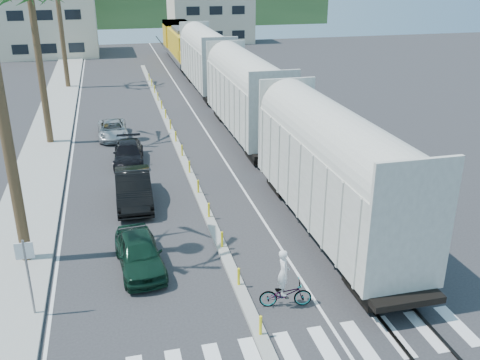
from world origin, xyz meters
The scene contains 14 objects.
ground centered at (0.00, 0.00, 0.00)m, with size 140.00×140.00×0.00m, color #28282B.
sidewalk centered at (-8.50, 25.00, 0.07)m, with size 3.00×90.00×0.15m, color gray.
rails centered at (5.00, 28.00, 0.03)m, with size 1.56×100.00×0.06m.
median centered at (0.00, 19.96, 0.09)m, with size 0.45×60.00×0.85m.
crosswalk centered at (0.00, -2.00, 0.01)m, with size 14.00×2.20×0.01m, color silver.
lane_markings centered at (-2.15, 25.00, 0.00)m, with size 9.42×90.00×0.01m.
freight_train centered at (5.00, 26.02, 2.91)m, with size 3.00×60.94×5.85m.
street_sign centered at (-7.30, 2.00, 1.97)m, with size 0.60×0.08×3.00m.
buildings centered at (-6.41, 71.66, 4.36)m, with size 38.00×27.00×10.00m.
car_lead centered at (-3.51, 4.33, 0.71)m, with size 2.04×4.30×1.42m, color black.
car_second centered at (-3.35, 10.76, 0.82)m, with size 1.81×5.01×1.64m, color black.
car_third centered at (-3.30, 16.83, 0.63)m, with size 2.07×4.48×1.27m, color black.
car_rear centered at (-4.12, 22.36, 0.59)m, with size 2.06×4.32×1.19m, color #AFB2B4.
cyclist centered at (1.33, 0.51, 0.72)m, with size 1.32×2.11×2.27m.
Camera 1 is at (-4.08, -14.72, 11.43)m, focal length 40.00 mm.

